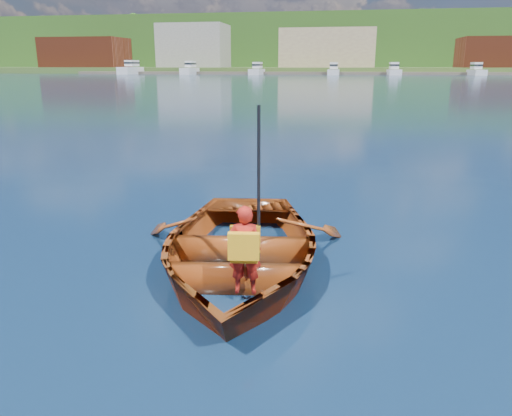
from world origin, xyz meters
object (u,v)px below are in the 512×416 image
object	(u,v)px
child_paddler	(245,248)
rowboat	(238,248)
dock	(334,73)
marina_yachts	(373,70)

from	to	relation	value
child_paddler	rowboat	bearing A→B (deg)	106.97
rowboat	dock	size ratio (longest dim) A/B	0.03
rowboat	child_paddler	bearing A→B (deg)	-73.03
rowboat	child_paddler	xyz separation A→B (m)	(0.27, -0.87, 0.34)
child_paddler	dock	xyz separation A→B (m)	(-2.51, 149.76, -0.23)
child_paddler	marina_yachts	distance (m)	145.33
child_paddler	marina_yachts	bearing A→B (deg)	86.69
rowboat	marina_yachts	world-z (taller)	marina_yachts
rowboat	dock	distance (m)	148.91
marina_yachts	rowboat	bearing A→B (deg)	-93.43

